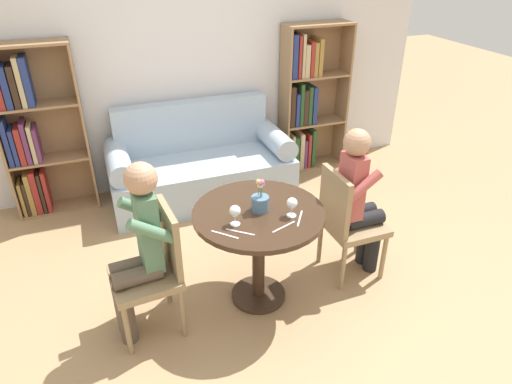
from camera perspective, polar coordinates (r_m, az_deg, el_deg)
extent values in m
plane|color=tan|center=(3.50, 0.30, -12.85)|extent=(16.00, 16.00, 0.00)
cube|color=silver|center=(4.68, -9.13, 16.73)|extent=(5.20, 0.05, 2.70)
cylinder|color=#382619|center=(3.05, 0.33, -2.68)|extent=(0.89, 0.89, 0.03)
cylinder|color=#382619|center=(3.26, 0.31, -8.02)|extent=(0.09, 0.09, 0.68)
cylinder|color=#382619|center=(3.49, 0.30, -12.67)|extent=(0.40, 0.40, 0.03)
cube|color=#9EB2C6|center=(4.64, -6.75, 1.70)|extent=(1.78, 0.80, 0.42)
cube|color=#9EB2C6|center=(4.73, -8.07, 8.32)|extent=(1.56, 0.16, 0.50)
cylinder|color=#9EB2C6|center=(4.40, -16.86, 3.65)|extent=(0.22, 0.72, 0.22)
cylinder|color=#9EB2C6|center=(4.72, 2.27, 6.71)|extent=(0.22, 0.72, 0.22)
cube|color=#93704C|center=(4.71, -24.97, 7.31)|extent=(0.72, 0.02, 1.59)
cube|color=#93704C|center=(4.64, -29.28, 5.94)|extent=(0.02, 0.28, 1.59)
cube|color=#93704C|center=(4.57, -20.66, 7.56)|extent=(0.02, 0.28, 1.59)
cube|color=#93704C|center=(4.91, -23.12, -1.64)|extent=(0.68, 0.28, 0.02)
cube|color=#93704C|center=(4.69, -24.35, 3.84)|extent=(0.68, 0.28, 0.02)
cube|color=#93704C|center=(4.51, -25.71, 9.80)|extent=(0.68, 0.28, 0.02)
cube|color=#93704C|center=(4.39, -27.22, 16.16)|extent=(0.68, 0.28, 0.02)
cube|color=olive|center=(4.86, -27.12, -0.48)|extent=(0.03, 0.23, 0.34)
cube|color=#332319|center=(4.86, -26.71, -0.40)|extent=(0.03, 0.23, 0.34)
cube|color=olive|center=(4.83, -26.36, 0.07)|extent=(0.04, 0.23, 0.41)
cube|color=maroon|center=(4.82, -25.78, 0.29)|extent=(0.05, 0.23, 0.44)
cube|color=#332319|center=(4.82, -25.18, 0.22)|extent=(0.03, 0.23, 0.40)
cube|color=maroon|center=(4.81, -24.72, 0.38)|extent=(0.03, 0.23, 0.42)
cube|color=navy|center=(4.64, -28.63, 5.61)|extent=(0.04, 0.23, 0.43)
cube|color=navy|center=(4.65, -27.93, 5.20)|extent=(0.03, 0.23, 0.33)
cube|color=maroon|center=(4.64, -27.34, 5.37)|extent=(0.05, 0.23, 0.34)
cube|color=#602D5B|center=(4.62, -26.79, 5.72)|extent=(0.04, 0.23, 0.39)
cube|color=tan|center=(4.62, -26.16, 5.65)|extent=(0.03, 0.23, 0.35)
cube|color=#602D5B|center=(4.62, -25.64, 5.58)|extent=(0.03, 0.23, 0.32)
cube|color=navy|center=(4.48, -28.74, 11.54)|extent=(0.05, 0.23, 0.36)
cube|color=#332319|center=(4.47, -27.97, 11.70)|extent=(0.05, 0.23, 0.36)
cube|color=tan|center=(4.45, -27.37, 12.23)|extent=(0.04, 0.23, 0.42)
cube|color=navy|center=(4.45, -26.69, 12.35)|extent=(0.05, 0.23, 0.42)
cube|color=#93704C|center=(5.22, 6.61, 11.87)|extent=(0.72, 0.02, 1.59)
cube|color=#93704C|center=(4.97, 3.59, 11.08)|extent=(0.02, 0.28, 1.59)
cube|color=#93704C|center=(5.28, 10.73, 11.75)|extent=(0.02, 0.28, 1.59)
cube|color=#93704C|center=(5.41, 6.75, 3.55)|extent=(0.68, 0.28, 0.02)
cube|color=#93704C|center=(5.20, 7.08, 8.72)|extent=(0.68, 0.28, 0.02)
cube|color=#93704C|center=(5.04, 7.45, 14.26)|extent=(0.68, 0.28, 0.02)
cube|color=#93704C|center=(4.93, 7.86, 20.11)|extent=(0.68, 0.28, 0.02)
cube|color=tan|center=(5.19, 3.84, 4.93)|extent=(0.03, 0.23, 0.36)
cube|color=tan|center=(5.20, 4.24, 5.21)|extent=(0.03, 0.23, 0.41)
cube|color=#234723|center=(5.22, 4.68, 5.16)|extent=(0.05, 0.23, 0.39)
cube|color=tan|center=(5.24, 5.31, 5.41)|extent=(0.05, 0.23, 0.42)
cube|color=#602D5B|center=(5.28, 5.75, 5.07)|extent=(0.03, 0.23, 0.33)
cube|color=maroon|center=(5.28, 6.23, 5.46)|extent=(0.03, 0.23, 0.40)
cube|color=#234723|center=(5.30, 6.73, 5.74)|extent=(0.04, 0.23, 0.44)
cube|color=#332319|center=(4.99, 4.16, 10.78)|extent=(0.05, 0.23, 0.44)
cube|color=navy|center=(5.03, 4.76, 10.40)|extent=(0.04, 0.23, 0.36)
cube|color=#234723|center=(5.03, 5.28, 11.00)|extent=(0.04, 0.23, 0.46)
cube|color=#332319|center=(5.06, 5.78, 10.68)|extent=(0.05, 0.23, 0.39)
cube|color=#234723|center=(5.08, 6.31, 10.89)|extent=(0.04, 0.23, 0.42)
cube|color=navy|center=(5.11, 6.89, 10.90)|extent=(0.05, 0.23, 0.41)
cube|color=navy|center=(4.85, 4.41, 16.63)|extent=(0.05, 0.23, 0.44)
cube|color=maroon|center=(4.88, 5.03, 16.60)|extent=(0.03, 0.23, 0.43)
cube|color=tan|center=(4.89, 5.48, 16.69)|extent=(0.03, 0.23, 0.44)
cube|color=tan|center=(4.92, 5.94, 16.11)|extent=(0.05, 0.23, 0.33)
cube|color=maroon|center=(4.94, 6.52, 16.29)|extent=(0.04, 0.23, 0.36)
cube|color=olive|center=(4.97, 7.00, 16.26)|extent=(0.04, 0.23, 0.35)
cube|color=olive|center=(4.99, 7.58, 16.48)|extent=(0.05, 0.23, 0.38)
cylinder|color=#937A56|center=(3.34, -17.00, -12.20)|extent=(0.04, 0.04, 0.40)
cylinder|color=#937A56|center=(3.08, -15.77, -16.31)|extent=(0.04, 0.04, 0.40)
cylinder|color=#937A56|center=(3.38, -10.99, -10.78)|extent=(0.04, 0.04, 0.40)
cylinder|color=#937A56|center=(3.12, -9.17, -14.69)|extent=(0.04, 0.04, 0.40)
cube|color=#937A56|center=(3.08, -13.72, -10.34)|extent=(0.45, 0.45, 0.05)
cube|color=#937A56|center=(2.96, -10.70, -5.73)|extent=(0.07, 0.38, 0.45)
cylinder|color=#937A56|center=(3.66, 15.64, -7.85)|extent=(0.04, 0.04, 0.40)
cylinder|color=#937A56|center=(3.89, 12.65, -4.96)|extent=(0.04, 0.04, 0.40)
cylinder|color=#937A56|center=(3.49, 10.80, -9.30)|extent=(0.04, 0.04, 0.40)
cylinder|color=#937A56|center=(3.73, 8.01, -6.16)|extent=(0.04, 0.04, 0.40)
cube|color=#937A56|center=(3.56, 12.15, -4.09)|extent=(0.42, 0.42, 0.05)
cube|color=#937A56|center=(3.34, 9.83, -1.20)|extent=(0.04, 0.38, 0.45)
cylinder|color=brown|center=(3.23, -16.32, -13.20)|extent=(0.11, 0.11, 0.45)
cylinder|color=brown|center=(3.15, -15.93, -14.46)|extent=(0.11, 0.11, 0.45)
cylinder|color=brown|center=(3.07, -15.02, -8.93)|extent=(0.31, 0.13, 0.11)
cylinder|color=brown|center=(2.98, -14.57, -10.14)|extent=(0.31, 0.13, 0.11)
cube|color=#517A5B|center=(2.88, -13.35, -4.79)|extent=(0.14, 0.21, 0.53)
cylinder|color=#517A5B|center=(2.95, -14.14, -2.13)|extent=(0.29, 0.09, 0.23)
cylinder|color=#517A5B|center=(2.72, -12.88, -4.83)|extent=(0.29, 0.09, 0.23)
sphere|color=tan|center=(2.69, -14.23, 1.65)|extent=(0.20, 0.20, 0.20)
cylinder|color=black|center=(3.71, 14.37, -6.57)|extent=(0.11, 0.11, 0.45)
cylinder|color=black|center=(3.79, 13.45, -5.68)|extent=(0.11, 0.11, 0.45)
cylinder|color=black|center=(3.51, 13.43, -3.35)|extent=(0.30, 0.11, 0.11)
cylinder|color=black|center=(3.58, 12.48, -2.48)|extent=(0.30, 0.11, 0.11)
cube|color=#B2514C|center=(3.36, 11.87, 0.53)|extent=(0.12, 0.20, 0.52)
cylinder|color=#B2514C|center=(3.22, 13.26, 0.63)|extent=(0.29, 0.07, 0.23)
cylinder|color=#B2514C|center=(3.42, 10.83, 2.67)|extent=(0.29, 0.07, 0.23)
sphere|color=tan|center=(3.21, 12.52, 6.09)|extent=(0.19, 0.19, 0.19)
cylinder|color=white|center=(2.91, -2.61, -4.01)|extent=(0.06, 0.06, 0.00)
cylinder|color=white|center=(2.89, -2.62, -3.43)|extent=(0.01, 0.01, 0.07)
sphere|color=white|center=(2.86, -2.65, -2.38)|extent=(0.07, 0.07, 0.07)
cylinder|color=white|center=(3.00, 4.46, -2.93)|extent=(0.06, 0.06, 0.00)
cylinder|color=white|center=(2.99, 4.48, -2.39)|extent=(0.01, 0.01, 0.06)
sphere|color=white|center=(2.95, 4.53, -1.38)|extent=(0.07, 0.07, 0.07)
sphere|color=maroon|center=(2.96, 4.52, -1.53)|extent=(0.05, 0.05, 0.05)
cylinder|color=slate|center=(3.03, 0.52, -1.45)|extent=(0.12, 0.12, 0.10)
cylinder|color=#4C7A42|center=(2.99, 0.72, 0.29)|extent=(0.00, 0.00, 0.09)
sphere|color=silver|center=(2.97, 0.73, 1.02)|extent=(0.04, 0.04, 0.04)
cylinder|color=#4C7A42|center=(2.97, 0.77, 0.26)|extent=(0.00, 0.01, 0.11)
sphere|color=#D16684|center=(2.94, 0.78, 1.21)|extent=(0.04, 0.04, 0.04)
cylinder|color=#4C7A42|center=(2.97, 0.54, 0.25)|extent=(0.01, 0.01, 0.11)
sphere|color=#D16684|center=(2.95, 0.55, 1.14)|extent=(0.04, 0.04, 0.04)
cylinder|color=#4C7A42|center=(2.98, 0.53, 0.10)|extent=(0.01, 0.01, 0.08)
sphere|color=silver|center=(2.96, 0.53, 0.81)|extent=(0.04, 0.04, 0.04)
cylinder|color=#4C7A42|center=(2.99, 0.31, 0.43)|extent=(0.01, 0.01, 0.10)
sphere|color=#EACC4C|center=(2.97, 0.31, 1.28)|extent=(0.04, 0.04, 0.04)
cube|color=silver|center=(2.84, -1.98, -5.02)|extent=(0.15, 0.13, 0.00)
cube|color=silver|center=(2.82, -3.91, -5.32)|extent=(0.14, 0.14, 0.00)
cube|color=silver|center=(2.89, 3.50, -4.36)|extent=(0.18, 0.07, 0.00)
cube|color=silver|center=(2.98, 5.50, -3.28)|extent=(0.11, 0.16, 0.00)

